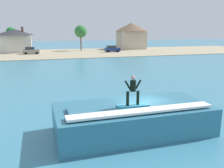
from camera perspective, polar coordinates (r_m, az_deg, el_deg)
ground_plane at (r=15.44m, az=6.85°, el=-9.67°), size 260.00×260.00×0.00m
wave_crest at (r=14.11m, az=5.00°, el=-8.12°), size 8.82×4.11×1.79m
surfboard at (r=13.26m, az=4.97°, el=-5.01°), size 1.80×0.61×0.06m
surfer at (r=12.98m, az=4.96°, el=-1.12°), size 0.97×0.32×1.63m
shoreline_bank at (r=64.69m, az=-12.03°, el=7.12°), size 120.00×27.07×0.10m
car_near_shore at (r=63.85m, az=-18.58°, el=7.49°), size 3.95×2.30×1.86m
car_far_shore at (r=66.39m, az=0.01°, el=8.30°), size 4.16×2.13×1.86m
house_with_chimney at (r=70.54m, az=-21.91°, el=9.79°), size 10.26×10.26×6.80m
house_gabled_white at (r=77.61m, az=4.57°, el=11.69°), size 10.07×10.07×8.16m
tree_tall_bare at (r=71.50m, az=-7.40°, el=12.16°), size 3.51×3.51×7.31m
tree_short_bushy at (r=71.53m, az=-22.66°, el=11.07°), size 2.63×2.63×6.70m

